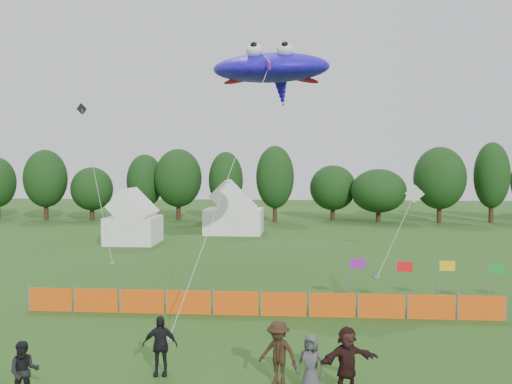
# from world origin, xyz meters

# --- Properties ---
(ground) EXTENTS (160.00, 160.00, 0.00)m
(ground) POSITION_xyz_m (0.00, 0.00, 0.00)
(ground) COLOR #234C16
(ground) RESTS_ON ground
(treeline) EXTENTS (104.57, 8.78, 8.36)m
(treeline) POSITION_xyz_m (1.61, 44.93, 4.18)
(treeline) COLOR #382314
(treeline) RESTS_ON ground
(tent_left) EXTENTS (3.92, 3.92, 3.46)m
(tent_left) POSITION_xyz_m (-11.34, 27.01, 1.75)
(tent_left) COLOR white
(tent_left) RESTS_ON ground
(tent_right) EXTENTS (5.14, 4.11, 3.63)m
(tent_right) POSITION_xyz_m (-4.20, 33.89, 1.83)
(tent_right) COLOR white
(tent_right) RESTS_ON ground
(barrier_fence) EXTENTS (19.90, 0.06, 1.00)m
(barrier_fence) POSITION_xyz_m (0.09, 6.75, 0.50)
(barrier_fence) COLOR #ED510D
(barrier_fence) RESTS_ON ground
(flag_row) EXTENTS (10.73, 0.73, 2.05)m
(flag_row) POSITION_xyz_m (9.14, 8.99, 1.35)
(flag_row) COLOR gray
(flag_row) RESTS_ON ground
(spectator_b) EXTENTS (0.97, 0.88, 1.64)m
(spectator_b) POSITION_xyz_m (-5.53, -2.28, 0.82)
(spectator_b) COLOR black
(spectator_b) RESTS_ON ground
(spectator_c) EXTENTS (1.38, 1.15, 1.86)m
(spectator_c) POSITION_xyz_m (1.16, -0.61, 0.93)
(spectator_c) COLOR black
(spectator_c) RESTS_ON ground
(spectator_d) EXTENTS (1.09, 0.53, 1.80)m
(spectator_d) POSITION_xyz_m (-2.41, -0.09, 0.90)
(spectator_d) COLOR black
(spectator_d) RESTS_ON ground
(spectator_e) EXTENTS (0.92, 0.75, 1.63)m
(spectator_e) POSITION_xyz_m (2.09, -1.06, 0.82)
(spectator_e) COLOR #444348
(spectator_e) RESTS_ON ground
(spectator_f) EXTENTS (1.81, 1.21, 1.87)m
(spectator_f) POSITION_xyz_m (3.08, -1.03, 0.93)
(spectator_f) COLOR black
(spectator_f) RESTS_ON ground
(stingray_kite) EXTENTS (7.28, 21.89, 12.93)m
(stingray_kite) POSITION_xyz_m (0.10, 16.44, 11.71)
(stingray_kite) COLOR #2110F0
(stingray_kite) RESTS_ON ground
(small_kite_white) EXTENTS (4.24, 7.89, 4.90)m
(small_kite_white) POSITION_xyz_m (8.56, 20.60, 3.16)
(small_kite_white) COLOR white
(small_kite_white) RESTS_ON ground
(small_kite_dark) EXTENTS (4.87, 6.52, 10.74)m
(small_kite_dark) POSITION_xyz_m (-12.56, 21.74, 6.17)
(small_kite_dark) COLOR black
(small_kite_dark) RESTS_ON ground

